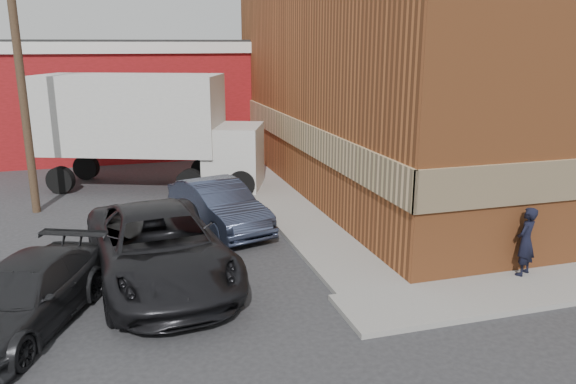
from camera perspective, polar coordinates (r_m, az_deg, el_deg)
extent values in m
plane|color=#28282B|center=(12.73, 6.25, -10.56)|extent=(90.00, 90.00, 0.00)
cube|color=#9F5329|center=(23.54, 17.56, 11.91)|extent=(14.00, 18.00, 9.00)
cube|color=tan|center=(20.71, 0.55, 6.14)|extent=(0.08, 18.16, 1.00)
cube|color=gray|center=(20.93, -1.71, -0.03)|extent=(1.80, 18.00, 0.12)
cube|color=maroon|center=(30.74, -19.38, 8.56)|extent=(16.00, 8.00, 5.00)
cube|color=silver|center=(30.59, -19.83, 13.67)|extent=(16.30, 8.30, 0.50)
cube|color=black|center=(30.59, -19.88, 14.23)|extent=(16.00, 8.00, 0.10)
cylinder|color=#4A3425|center=(19.80, -25.55, 10.73)|extent=(0.26, 0.26, 9.00)
imported|color=black|center=(14.34, 23.00, -4.64)|extent=(0.72, 0.64, 1.66)
imported|color=#2E364D|center=(16.95, -7.07, -1.39)|extent=(2.71, 4.69, 1.46)
imported|color=black|center=(13.44, -12.95, -5.48)|extent=(3.52, 6.45, 1.72)
imported|color=black|center=(12.29, -25.28, -9.55)|extent=(3.51, 4.94, 1.33)
cube|color=silver|center=(22.21, -15.67, 7.65)|extent=(7.24, 4.94, 2.91)
cube|color=#22813F|center=(21.02, -16.84, 5.94)|extent=(6.06, 2.38, 0.90)
cube|color=silver|center=(21.37, -4.28, 3.47)|extent=(2.77, 3.03, 2.46)
cylinder|color=black|center=(22.58, -22.10, 1.13)|extent=(1.06, 0.68, 1.01)
cylinder|color=black|center=(24.55, -19.81, 2.38)|extent=(1.06, 0.68, 1.01)
cylinder|color=black|center=(20.84, -9.90, 0.94)|extent=(1.06, 0.68, 1.01)
cylinder|color=black|center=(22.96, -8.52, 2.29)|extent=(1.06, 0.68, 1.01)
cylinder|color=black|center=(20.45, -4.72, 0.85)|extent=(1.06, 0.68, 1.01)
cylinder|color=black|center=(22.60, -3.81, 2.22)|extent=(1.06, 0.68, 1.01)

